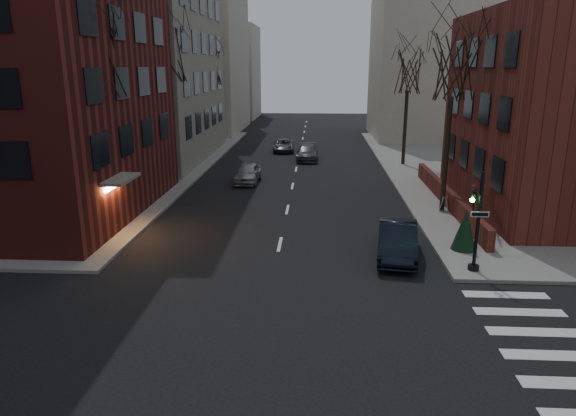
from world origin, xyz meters
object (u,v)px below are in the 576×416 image
at_px(tree_left_b, 167,52).
at_px(tree_right_b, 408,71).
at_px(car_lane_gray, 307,153).
at_px(tree_right_a, 454,66).
at_px(tree_left_a, 95,56).
at_px(car_lane_far, 283,145).
at_px(streetlamp_near, 163,127).
at_px(traffic_signal, 476,228).
at_px(tree_left_c, 209,66).
at_px(sandwich_board, 445,204).
at_px(streetlamp_far, 221,104).
at_px(car_lane_silver, 248,173).
at_px(parked_sedan, 397,241).
at_px(evergreen_shrub, 465,230).

relative_size(tree_left_b, tree_right_b, 1.18).
bearing_deg(tree_left_b, car_lane_gray, 40.38).
bearing_deg(tree_right_a, tree_left_a, -167.20).
height_order(tree_left_b, tree_right_b, tree_left_b).
distance_m(tree_left_b, car_lane_far, 16.85).
xyz_separation_m(streetlamp_near, car_lane_far, (6.59, 16.76, -3.65)).
bearing_deg(tree_right_a, traffic_signal, -95.47).
bearing_deg(car_lane_gray, tree_left_c, 148.51).
bearing_deg(sandwich_board, streetlamp_near, -172.66).
bearing_deg(streetlamp_far, car_lane_gray, -41.04).
bearing_deg(sandwich_board, car_lane_gray, 137.52).
xyz_separation_m(tree_left_b, car_lane_far, (7.19, 12.76, -8.33)).
relative_size(tree_right_a, tree_right_b, 1.06).
distance_m(traffic_signal, car_lane_silver, 19.51).
bearing_deg(car_lane_far, car_lane_gray, -65.23).
relative_size(streetlamp_far, car_lane_silver, 1.57).
distance_m(tree_left_c, parked_sedan, 33.34).
bearing_deg(tree_right_b, car_lane_gray, 164.86).
bearing_deg(tree_right_a, tree_left_c, 128.66).
bearing_deg(streetlamp_near, evergreen_shrub, -32.84).
height_order(tree_left_c, tree_right_a, same).
relative_size(streetlamp_near, parked_sedan, 1.37).
xyz_separation_m(tree_right_a, tree_right_b, (0.00, 14.00, -0.44)).
bearing_deg(traffic_signal, car_lane_far, 107.79).
distance_m(tree_right_b, streetlamp_far, 20.01).
distance_m(car_lane_gray, sandwich_board, 18.29).
height_order(tree_right_b, streetlamp_near, tree_right_b).
relative_size(parked_sedan, car_lane_silver, 1.15).
bearing_deg(sandwich_board, tree_right_a, 129.92).
relative_size(streetlamp_near, evergreen_shrub, 3.42).
xyz_separation_m(parked_sedan, car_lane_gray, (-4.40, 23.54, -0.09)).
xyz_separation_m(traffic_signal, streetlamp_far, (-16.14, 33.01, 2.33)).
relative_size(tree_left_c, streetlamp_far, 1.55).
xyz_separation_m(car_lane_gray, evergreen_shrub, (7.44, -22.78, 0.41)).
relative_size(traffic_signal, car_lane_silver, 1.00).
xyz_separation_m(tree_right_b, evergreen_shrub, (-0.56, -20.61, -6.52)).
height_order(car_lane_gray, evergreen_shrub, evergreen_shrub).
distance_m(traffic_signal, evergreen_shrub, 2.55).
bearing_deg(tree_right_b, car_lane_silver, -149.60).
height_order(traffic_signal, evergreen_shrub, traffic_signal).
distance_m(tree_left_b, tree_right_b, 18.64).
relative_size(streetlamp_far, car_lane_gray, 1.37).
distance_m(streetlamp_near, car_lane_far, 18.37).
distance_m(tree_left_c, car_lane_gray, 13.43).
bearing_deg(car_lane_silver, traffic_signal, -53.48).
bearing_deg(tree_left_a, tree_right_b, 45.64).
bearing_deg(tree_left_c, car_lane_gray, -31.29).
xyz_separation_m(tree_left_b, tree_right_a, (17.60, -8.00, -0.88)).
xyz_separation_m(traffic_signal, tree_left_c, (-16.74, 31.01, 6.12)).
bearing_deg(car_lane_far, evergreen_shrub, -73.12).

